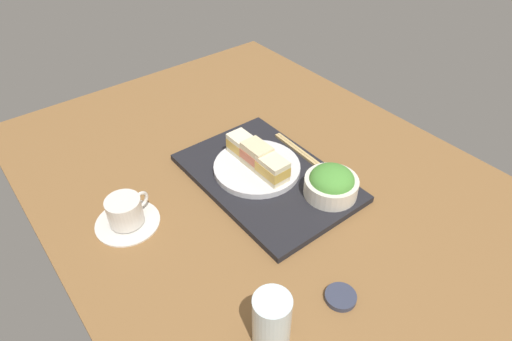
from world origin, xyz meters
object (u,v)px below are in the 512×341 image
sandwich_middle (258,155)px  small_sauce_dish (341,297)px  sandwich_plate (258,167)px  drinking_glass (272,320)px  chopsticks_pair (300,151)px  sandwich_near (274,168)px  sandwich_far (244,145)px  salad_bowl (331,183)px  coffee_cup (126,214)px

sandwich_middle → small_sauce_dish: size_ratio=1.24×
sandwich_plate → drinking_glass: 44.36cm
sandwich_plate → chopsticks_pair: 12.84cm
sandwich_near → sandwich_far: sandwich_near is taller
sandwich_plate → sandwich_far: bearing=0.0°
small_sauce_dish → salad_bowl: bearing=-41.2°
sandwich_plate → salad_bowl: size_ratio=1.72×
sandwich_plate → chopsticks_pair: (-1.29, -12.77, -0.42)cm
salad_bowl → drinking_glass: (-18.62, 33.38, 0.75)cm
sandwich_plate → small_sauce_dish: bearing=164.6°
sandwich_plate → drinking_glass: drinking_glass is taller
drinking_glass → small_sauce_dish: 16.22cm
sandwich_middle → chopsticks_pair: sandwich_middle is taller
sandwich_middle → coffee_cup: bearing=81.8°
sandwich_middle → sandwich_far: bearing=0.0°
chopsticks_pair → drinking_glass: bearing=132.0°
sandwich_far → chopsticks_pair: size_ratio=0.39×
sandwich_plate → sandwich_near: 6.90cm
sandwich_far → salad_bowl: bearing=-161.8°
salad_bowl → sandwich_plate: bearing=23.8°
sandwich_plate → salad_bowl: bearing=-156.2°
drinking_glass → salad_bowl: bearing=-60.8°
sandwich_near → drinking_glass: (-30.03, 25.74, -0.32)cm
sandwich_middle → coffee_cup: 33.73cm
drinking_glass → sandwich_middle: bearing=-35.6°
sandwich_plate → small_sauce_dish: sandwich_plate is taller
salad_bowl → coffee_cup: (22.13, 40.87, -1.90)cm
salad_bowl → drinking_glass: bearing=119.2°
drinking_glass → small_sauce_dish: (-2.02, -15.29, -5.02)cm
salad_bowl → coffee_cup: size_ratio=0.88×
sandwich_near → small_sauce_dish: sandwich_near is taller
sandwich_middle → salad_bowl: size_ratio=0.60×
chopsticks_pair → drinking_glass: drinking_glass is taller
sandwich_near → sandwich_middle: sandwich_middle is taller
chopsticks_pair → drinking_glass: (-34.70, 38.51, 3.59)cm
sandwich_plate → small_sauce_dish: 39.46cm
sandwich_plate → chopsticks_pair: size_ratio=1.14×
drinking_glass → small_sauce_dish: bearing=-97.5°
coffee_cup → drinking_glass: (-40.76, -7.49, 2.65)cm
sandwich_middle → coffee_cup: sandwich_middle is taller
sandwich_near → coffee_cup: sandwich_near is taller
sandwich_middle → coffee_cup: size_ratio=0.52×
sandwich_far → small_sauce_dish: bearing=166.6°
coffee_cup → salad_bowl: bearing=-118.4°
salad_bowl → coffee_cup: 46.52cm
sandwich_near → chopsticks_pair: size_ratio=0.39×
sandwich_plate → coffee_cup: bearing=81.8°
sandwich_far → coffee_cup: bearing=92.0°
sandwich_far → sandwich_near: bearing=-180.0°
salad_bowl → small_sauce_dish: size_ratio=2.09×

